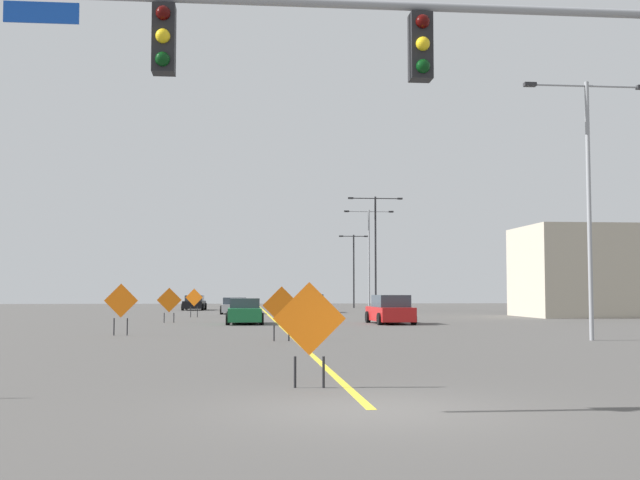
# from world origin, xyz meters

# --- Properties ---
(ground) EXTENTS (199.25, 199.25, 0.00)m
(ground) POSITION_xyz_m (0.00, 0.00, 0.00)
(ground) COLOR #4C4947
(road_centre_stripe) EXTENTS (0.16, 110.70, 0.01)m
(road_centre_stripe) POSITION_xyz_m (0.00, 55.35, 0.00)
(road_centre_stripe) COLOR yellow
(road_centre_stripe) RESTS_ON ground
(traffic_signal_assembly) EXTENTS (15.87, 0.44, 6.75)m
(traffic_signal_assembly) POSITION_xyz_m (2.80, -0.02, 5.20)
(traffic_signal_assembly) COLOR gray
(traffic_signal_assembly) RESTS_ON ground
(street_lamp_far_left) EXTENTS (4.51, 0.24, 9.08)m
(street_lamp_far_left) POSITION_xyz_m (9.42, 59.50, 5.39)
(street_lamp_far_left) COLOR gray
(street_lamp_far_left) RESTS_ON ground
(street_lamp_far_right) EXTENTS (4.74, 0.24, 9.46)m
(street_lamp_far_right) POSITION_xyz_m (10.62, 15.98, 5.61)
(street_lamp_far_right) COLOR gray
(street_lamp_far_right) RESTS_ON ground
(street_lamp_mid_left) EXTENTS (4.66, 0.24, 9.73)m
(street_lamp_mid_left) POSITION_xyz_m (9.22, 54.72, 5.74)
(street_lamp_mid_left) COLOR black
(street_lamp_mid_left) RESTS_ON ground
(street_lamp_near_left) EXTENTS (3.08, 0.24, 7.61)m
(street_lamp_near_left) POSITION_xyz_m (9.62, 70.93, 4.51)
(street_lamp_near_left) COLOR black
(street_lamp_near_left) RESTS_ON ground
(construction_sign_right_lane) EXTENTS (1.37, 0.05, 1.95)m
(construction_sign_right_lane) POSITION_xyz_m (-0.55, 16.70, 1.20)
(construction_sign_right_lane) COLOR orange
(construction_sign_right_lane) RESTS_ON ground
(construction_sign_median_near) EXTENTS (1.38, 0.11, 1.96)m
(construction_sign_median_near) POSITION_xyz_m (-6.02, 33.70, 1.20)
(construction_sign_median_near) COLOR orange
(construction_sign_median_near) RESTS_ON ground
(construction_sign_left_lane) EXTENTS (1.36, 0.15, 2.07)m
(construction_sign_left_lane) POSITION_xyz_m (-6.79, 20.88, 1.30)
(construction_sign_left_lane) COLOR orange
(construction_sign_left_lane) RESTS_ON ground
(construction_sign_left_shoulder) EXTENTS (1.35, 0.22, 1.96)m
(construction_sign_left_shoulder) POSITION_xyz_m (-0.71, 2.84, 1.20)
(construction_sign_left_shoulder) COLOR orange
(construction_sign_left_shoulder) RESTS_ON ground
(construction_sign_right_shoulder) EXTENTS (1.17, 0.32, 1.93)m
(construction_sign_right_shoulder) POSITION_xyz_m (-5.16, 42.62, 1.23)
(construction_sign_right_shoulder) COLOR orange
(construction_sign_right_shoulder) RESTS_ON ground
(car_black_mid) EXTENTS (2.13, 4.57, 1.36)m
(car_black_mid) POSITION_xyz_m (-6.32, 63.02, 0.63)
(car_black_mid) COLOR black
(car_black_mid) RESTS_ON ground
(car_red_far) EXTENTS (2.19, 4.56, 1.56)m
(car_red_far) POSITION_xyz_m (6.05, 31.02, 0.73)
(car_red_far) COLOR red
(car_red_far) RESTS_ON ground
(car_green_distant) EXTENTS (1.97, 4.15, 1.38)m
(car_green_distant) POSITION_xyz_m (-1.81, 31.62, 0.64)
(car_green_distant) COLOR #196B38
(car_green_distant) RESTS_ON ground
(car_silver_passing) EXTENTS (2.21, 3.83, 1.26)m
(car_silver_passing) POSITION_xyz_m (-2.54, 50.45, 0.60)
(car_silver_passing) COLOR #B7BABF
(car_silver_passing) RESTS_ON ground
(car_blue_near) EXTENTS (2.17, 4.40, 1.50)m
(car_blue_near) POSITION_xyz_m (3.88, 53.96, 0.71)
(car_blue_near) COLOR #1E389E
(car_blue_near) RESTS_ON ground
(roadside_building_east) EXTENTS (8.35, 7.45, 6.21)m
(roadside_building_east) POSITION_xyz_m (21.50, 41.45, 3.11)
(roadside_building_east) COLOR #B2A893
(roadside_building_east) RESTS_ON ground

